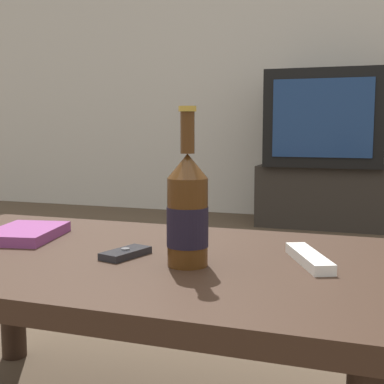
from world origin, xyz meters
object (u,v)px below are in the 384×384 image
object	(u,v)px
tv_stand	(324,195)
beer_bottle	(188,212)
cell_phone	(126,253)
remote_control	(309,258)
television	(326,119)
table_book	(26,233)

from	to	relation	value
tv_stand	beer_bottle	xyz separation A→B (m)	(0.00, -2.77, 0.31)
cell_phone	remote_control	xyz separation A→B (m)	(0.35, 0.07, 0.00)
tv_stand	cell_phone	xyz separation A→B (m)	(-0.14, -2.75, 0.21)
remote_control	cell_phone	bearing A→B (deg)	166.40
television	cell_phone	distance (m)	2.76
cell_phone	remote_control	size ratio (longest dim) A/B	0.62
remote_control	table_book	size ratio (longest dim) A/B	0.82
beer_bottle	remote_control	world-z (taller)	beer_bottle
beer_bottle	table_book	bearing A→B (deg)	166.17
tv_stand	beer_bottle	bearing A→B (deg)	-89.95
remote_control	table_book	bearing A→B (deg)	154.12
television	beer_bottle	xyz separation A→B (m)	(0.00, -2.77, -0.21)
beer_bottle	cell_phone	world-z (taller)	beer_bottle
tv_stand	remote_control	distance (m)	2.70
cell_phone	table_book	bearing A→B (deg)	179.84
tv_stand	television	bearing A→B (deg)	-90.00
television	table_book	size ratio (longest dim) A/B	3.26
tv_stand	table_book	bearing A→B (deg)	-99.29
beer_bottle	table_book	xyz separation A→B (m)	(-0.44, 0.11, -0.09)
television	cell_phone	size ratio (longest dim) A/B	6.34
tv_stand	television	xyz separation A→B (m)	(0.00, -0.00, 0.51)
tv_stand	television	world-z (taller)	television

